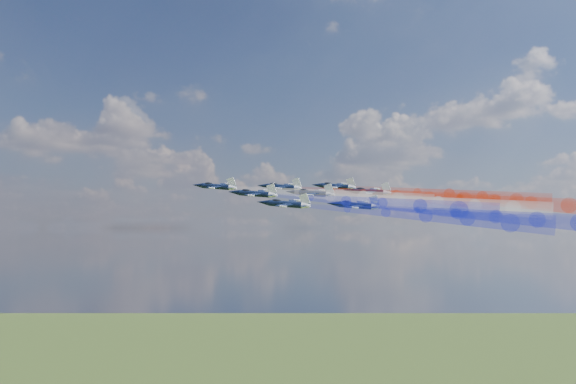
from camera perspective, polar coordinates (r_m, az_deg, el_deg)
jet_lead at (r=180.98m, az=-6.06°, el=0.46°), size 16.22×17.04×6.39m
trail_lead at (r=170.43m, az=3.58°, el=-0.25°), size 31.89×45.82×9.46m
jet_inner_left at (r=164.75m, az=-2.83°, el=-0.14°), size 16.22×17.04×6.39m
trail_inner_left at (r=156.20m, az=7.95°, el=-0.95°), size 31.89×45.82×9.46m
jet_inner_right at (r=184.25m, az=-0.57°, el=0.42°), size 16.22×17.04×6.39m
trail_inner_right at (r=176.59m, az=9.10°, el=-0.26°), size 31.89×45.82×9.46m
jet_outer_left at (r=153.22m, az=-0.19°, el=-1.02°), size 16.22×17.04×6.39m
trail_outer_left at (r=146.35m, az=11.52°, el=-1.93°), size 31.89×45.82×9.46m
jet_center_third at (r=171.43m, az=2.04°, el=-0.11°), size 16.22×17.04×6.39m
trail_center_third at (r=165.40m, az=12.51°, el=-0.87°), size 31.89×45.82×9.46m
jet_outer_right at (r=191.08m, az=4.02°, el=0.48°), size 16.22×17.04×6.39m
trail_outer_right at (r=185.81m, az=13.42°, el=-0.18°), size 31.89×45.82×9.46m
jet_rear_left at (r=158.90m, az=5.72°, el=-1.13°), size 16.22×17.04×6.39m
trail_rear_left at (r=155.15m, az=17.09°, el=-1.97°), size 31.89×45.82×9.46m
jet_rear_right at (r=177.95m, az=6.84°, el=0.02°), size 16.22×17.04×6.39m
trail_rear_right at (r=174.43m, az=16.98°, el=-0.70°), size 31.89×45.82×9.46m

